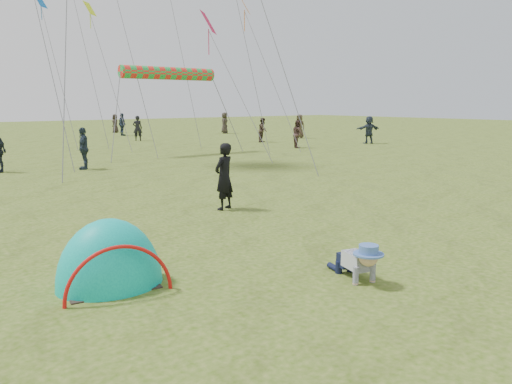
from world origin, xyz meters
TOP-DOWN VIEW (x-y plane):
  - ground at (0.00, 0.00)m, footprint 140.00×140.00m
  - crawling_toddler at (-0.03, 0.36)m, footprint 0.77×0.94m
  - popup_tent at (-3.06, 2.48)m, footprint 1.72×1.49m
  - standing_adult at (1.26, 5.77)m, footprint 0.70×0.58m
  - crowd_person_1 at (14.39, 17.17)m, footprint 0.93×0.99m
  - crowd_person_4 at (18.79, 31.07)m, footprint 1.03×1.00m
  - crowd_person_5 at (20.09, 16.57)m, footprint 1.72×1.03m
  - crowd_person_8 at (10.68, 33.61)m, footprint 0.47×1.06m
  - crowd_person_10 at (19.91, 22.91)m, footprint 0.83×1.00m
  - crowd_person_12 at (9.38, 28.04)m, footprint 0.74×0.64m
  - crowd_person_13 at (15.44, 21.70)m, footprint 0.99×0.92m
  - crowd_person_14 at (1.18, 15.46)m, footprint 0.84×1.05m
  - crowd_person_16 at (11.80, 37.70)m, footprint 0.52×0.79m
  - rainbow_tube_kite at (6.90, 18.83)m, footprint 5.15×0.64m
  - diamond_kite_0 at (8.41, 17.36)m, footprint 1.32×1.32m
  - diamond_kite_1 at (12.79, 20.21)m, footprint 1.29×1.29m
  - diamond_kite_4 at (3.72, 28.69)m, footprint 0.90×0.90m
  - diamond_kite_8 at (5.58, 25.65)m, footprint 0.95×0.95m

SIDE VIEW (x-z plane):
  - ground at x=0.00m, z-range 0.00..0.00m
  - popup_tent at x=-3.06m, z-range -1.00..1.00m
  - crawling_toddler at x=-0.03m, z-range 0.00..0.63m
  - crowd_person_16 at x=11.80m, z-range 0.00..1.61m
  - crowd_person_13 at x=15.44m, z-range 0.00..1.62m
  - crowd_person_1 at x=14.39m, z-range 0.00..1.62m
  - standing_adult at x=1.26m, z-range 0.00..1.66m
  - crowd_person_14 at x=1.18m, z-range 0.00..1.67m
  - crowd_person_12 at x=9.38m, z-range 0.00..1.73m
  - crowd_person_10 at x=19.91m, z-range 0.00..1.76m
  - crowd_person_5 at x=20.09m, z-range 0.00..1.77m
  - crowd_person_4 at x=18.79m, z-range 0.00..1.78m
  - crowd_person_8 at x=10.68m, z-range 0.00..1.78m
  - rainbow_tube_kite at x=6.90m, z-range 3.77..4.41m
  - diamond_kite_0 at x=8.41m, z-range 5.99..7.07m
  - diamond_kite_8 at x=5.58m, z-range 7.63..8.41m
  - diamond_kite_1 at x=12.79m, z-range 7.76..8.82m
  - diamond_kite_4 at x=3.72m, z-range 8.28..9.02m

